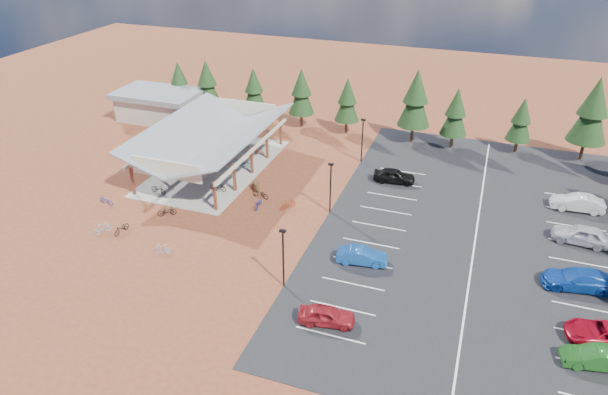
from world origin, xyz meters
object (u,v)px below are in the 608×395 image
at_px(outbuilding, 159,105).
at_px(bike_8, 121,228).
at_px(bike_12, 167,211).
at_px(car_0, 327,315).
at_px(bike_pavilion, 212,136).
at_px(trash_bin_1, 256,185).
at_px(car_7, 579,279).
at_px(lamp_post_0, 283,254).
at_px(trash_bin_0, 257,187).
at_px(bike_2, 201,156).
at_px(bike_9, 103,228).
at_px(car_5, 596,357).
at_px(bike_13, 163,249).
at_px(car_6, 605,333).
at_px(bike_6, 245,163).
at_px(lamp_post_1, 331,184).
at_px(bike_1, 182,168).
at_px(bike_7, 259,151).
at_px(bike_15, 288,204).
at_px(car_9, 577,203).
at_px(bike_5, 208,175).
at_px(lamp_post_2, 362,137).
at_px(bike_14, 259,204).
at_px(bike_0, 158,189).
at_px(car_8, 582,235).
at_px(bike_10, 106,200).
at_px(bike_3, 223,136).
at_px(bike_4, 218,187).
at_px(car_4, 394,176).
at_px(bike_16, 260,194).

bearing_deg(outbuilding, bike_8, -64.10).
relative_size(bike_12, car_0, 0.44).
height_order(bike_pavilion, trash_bin_1, bike_pavilion).
bearing_deg(car_7, bike_pavilion, -113.42).
relative_size(lamp_post_0, car_7, 0.95).
bearing_deg(trash_bin_0, bike_2, 152.59).
bearing_deg(bike_9, car_5, -159.09).
relative_size(outbuilding, bike_13, 6.81).
bearing_deg(car_6, bike_6, -126.83).
xyz_separation_m(lamp_post_1, bike_1, (-17.69, 2.71, -2.40)).
xyz_separation_m(bike_7, car_0, (16.01, -24.53, 0.15)).
relative_size(bike_13, bike_15, 0.92).
xyz_separation_m(bike_15, car_9, (26.17, 9.14, 0.30)).
bearing_deg(bike_pavilion, lamp_post_0, -48.58).
height_order(bike_5, car_7, car_7).
bearing_deg(bike_13, trash_bin_0, 151.34).
height_order(bike_15, car_0, car_0).
xyz_separation_m(trash_bin_0, car_9, (30.49, 6.78, 0.38)).
xyz_separation_m(lamp_post_0, lamp_post_2, (0.00, 24.00, 0.00)).
relative_size(bike_pavilion, bike_15, 11.08).
bearing_deg(bike_14, lamp_post_1, 6.90).
height_order(trash_bin_0, bike_0, bike_0).
relative_size(bike_6, car_8, 0.34).
xyz_separation_m(lamp_post_2, trash_bin_1, (-8.62, -10.08, -2.53)).
height_order(bike_14, bike_15, bike_15).
xyz_separation_m(bike_pavilion, outbuilding, (-14.00, 11.00, -1.80)).
height_order(bike_10, car_9, car_9).
height_order(bike_5, car_5, car_5).
relative_size(bike_7, bike_15, 0.90).
relative_size(bike_pavilion, bike_0, 10.77).
height_order(lamp_post_0, car_7, lamp_post_0).
bearing_deg(lamp_post_2, bike_1, -152.31).
xyz_separation_m(bike_12, car_5, (36.04, -7.11, 0.26)).
relative_size(bike_3, bike_9, 1.05).
xyz_separation_m(lamp_post_0, bike_4, (-11.97, 12.07, -2.41)).
relative_size(bike_10, car_4, 0.39).
xyz_separation_m(lamp_post_0, bike_3, (-17.61, 24.22, -2.34)).
xyz_separation_m(bike_14, car_9, (28.92, 9.88, 0.34)).
distance_m(trash_bin_1, bike_16, 2.07).
relative_size(bike_5, car_4, 0.38).
bearing_deg(bike_5, car_4, -65.90).
height_order(bike_5, bike_8, bike_5).
bearing_deg(bike_9, trash_bin_1, -102.97).
distance_m(bike_3, bike_13, 24.46).
height_order(trash_bin_0, bike_10, trash_bin_0).
bearing_deg(bike_9, bike_3, -66.59).
bearing_deg(bike_5, outbuilding, 52.42).
bearing_deg(bike_14, bike_6, 116.85).
bearing_deg(bike_0, trash_bin_1, -55.60).
relative_size(lamp_post_1, bike_12, 2.93).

